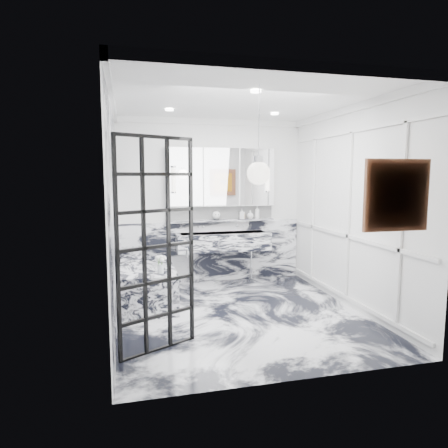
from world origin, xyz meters
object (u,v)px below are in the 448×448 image
object	(u,v)px
bathtub	(147,282)
crittall_door	(157,247)
trough_sink	(223,241)
mirror_cabinet	(221,177)

from	to	relation	value
bathtub	crittall_door	bearing A→B (deg)	-89.08
trough_sink	mirror_cabinet	size ratio (longest dim) A/B	0.84
crittall_door	mirror_cabinet	xyz separation A→B (m)	(1.30, 2.58, 0.70)
trough_sink	crittall_door	bearing A→B (deg)	-118.32
crittall_door	bathtub	xyz separation A→B (m)	(-0.03, 1.75, -0.84)
trough_sink	bathtub	bearing A→B (deg)	-153.52
mirror_cabinet	trough_sink	bearing A→B (deg)	-90.00
crittall_door	trough_sink	xyz separation A→B (m)	(1.30, 2.41, -0.39)
mirror_cabinet	bathtub	world-z (taller)	mirror_cabinet
mirror_cabinet	bathtub	bearing A→B (deg)	-147.94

